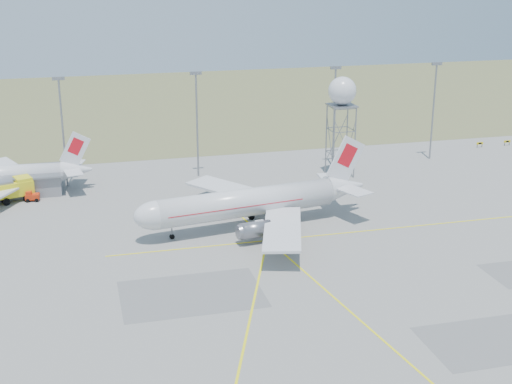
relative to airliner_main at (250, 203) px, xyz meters
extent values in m
plane|color=#989793|center=(7.00, -36.22, -4.10)|extent=(400.00, 400.00, 0.00)
cube|color=#536035|center=(7.00, 103.78, -4.09)|extent=(400.00, 120.00, 0.03)
cube|color=gray|center=(-38.00, 27.78, -2.30)|extent=(18.00, 9.00, 3.60)
cube|color=gray|center=(-38.00, 27.78, -0.35)|extent=(19.00, 10.00, 0.30)
cylinder|color=gray|center=(-28.00, 29.78, 5.90)|extent=(0.36, 0.36, 20.00)
cube|color=gray|center=(-28.00, 29.78, 16.10)|extent=(2.20, 0.50, 0.60)
cylinder|color=gray|center=(-3.00, 29.78, 5.90)|extent=(0.36, 0.36, 20.00)
cube|color=gray|center=(-3.00, 29.78, 16.10)|extent=(2.20, 0.50, 0.60)
cylinder|color=gray|center=(25.00, 29.78, 5.90)|extent=(0.36, 0.36, 20.00)
cube|color=gray|center=(25.00, 29.78, 16.10)|extent=(2.20, 0.50, 0.60)
cylinder|color=gray|center=(47.00, 29.78, 5.90)|extent=(0.36, 0.36, 20.00)
cube|color=gray|center=(47.00, 29.78, 16.10)|extent=(2.20, 0.50, 0.60)
cylinder|color=black|center=(62.00, 35.78, -3.70)|extent=(0.10, 0.10, 0.80)
cylinder|color=black|center=(63.20, 35.78, -3.70)|extent=(0.10, 0.10, 0.80)
cube|color=yellow|center=(62.60, 35.78, -3.15)|extent=(1.60, 0.15, 0.50)
cube|color=black|center=(62.60, 35.70, -3.15)|extent=(0.80, 0.03, 0.30)
cylinder|color=black|center=(69.00, 35.78, -3.70)|extent=(0.10, 0.10, 0.80)
cylinder|color=black|center=(70.20, 35.78, -3.70)|extent=(0.10, 0.10, 0.80)
cube|color=yellow|center=(69.60, 35.78, -3.15)|extent=(1.60, 0.15, 0.50)
cube|color=black|center=(69.60, 35.70, -3.15)|extent=(0.80, 0.03, 0.30)
cylinder|color=silver|center=(-0.67, -0.10, 0.12)|extent=(29.21, 8.73, 4.44)
ellipsoid|color=silver|center=(-14.94, -2.27, 0.12)|extent=(7.69, 5.46, 4.44)
cube|color=black|center=(-16.26, -2.47, 0.78)|extent=(2.03, 2.67, 1.08)
cone|color=silver|center=(16.90, 2.57, 0.45)|extent=(7.25, 5.39, 4.44)
cube|color=silver|center=(16.90, 2.57, 5.11)|extent=(7.08, 1.40, 8.35)
cube|color=red|center=(17.12, 2.60, 5.89)|extent=(3.84, 0.95, 4.28)
cube|color=silver|center=(15.81, 6.00, 1.00)|extent=(4.43, 6.57, 0.20)
cube|color=silver|center=(16.88, -1.03, 1.00)|extent=(4.43, 6.57, 0.20)
cube|color=silver|center=(-0.52, 10.03, -1.00)|extent=(14.48, 17.65, 0.40)
cube|color=silver|center=(2.48, -9.73, -1.00)|extent=(10.39, 18.55, 0.40)
cylinder|color=slate|center=(-2.73, 6.10, -1.99)|extent=(4.99, 3.23, 2.55)
cylinder|color=slate|center=(-0.80, -6.64, -1.99)|extent=(4.99, 3.23, 2.55)
cube|color=red|center=(-2.86, -0.44, 0.23)|extent=(22.63, 7.77, 0.13)
cylinder|color=black|center=(-12.74, -1.94, -3.60)|extent=(0.89, 0.89, 1.00)
cube|color=black|center=(1.53, 0.23, -3.60)|extent=(2.10, 6.75, 1.00)
cylinder|color=gray|center=(1.53, 0.23, -3.10)|extent=(0.30, 0.30, 2.00)
cone|color=silver|center=(-26.10, 26.91, -0.35)|extent=(5.69, 3.96, 3.66)
cube|color=silver|center=(-26.10, 26.91, 3.49)|extent=(5.86, 0.61, 6.88)
cube|color=red|center=(-25.92, 26.90, 4.13)|extent=(3.16, 0.49, 3.53)
cube|color=silver|center=(-26.39, 29.86, 0.10)|extent=(3.21, 5.19, 0.16)
cube|color=silver|center=(-26.73, 24.01, 0.10)|extent=(3.21, 5.19, 0.16)
cube|color=silver|center=(-38.87, 35.88, -1.54)|extent=(9.70, 15.19, 0.33)
cube|color=black|center=(-38.88, 27.64, -3.69)|extent=(1.23, 5.53, 0.82)
cylinder|color=gray|center=(-38.88, 27.64, -3.28)|extent=(0.23, 0.23, 1.65)
cylinder|color=gray|center=(21.82, 21.08, 2.89)|extent=(0.26, 0.26, 13.98)
cylinder|color=gray|center=(26.13, 21.08, 2.89)|extent=(0.26, 0.26, 13.98)
cylinder|color=gray|center=(26.13, 25.38, 2.89)|extent=(0.26, 0.26, 13.98)
cylinder|color=gray|center=(21.82, 25.38, 2.89)|extent=(0.26, 0.26, 13.98)
cube|color=gray|center=(23.97, 23.23, 9.88)|extent=(4.90, 4.90, 0.27)
sphere|color=silver|center=(23.97, 23.23, 12.68)|extent=(5.38, 5.38, 5.38)
cube|color=yellow|center=(-38.89, 22.53, -1.84)|extent=(10.73, 6.53, 2.49)
cube|color=yellow|center=(-35.47, 23.72, -0.82)|extent=(3.60, 3.88, 1.58)
cube|color=black|center=(-34.72, 23.97, -0.71)|extent=(1.07, 2.82, 1.13)
cube|color=red|center=(-34.00, 22.13, -3.30)|extent=(2.50, 1.73, 0.97)
cube|color=red|center=(-34.53, 22.19, -2.55)|extent=(1.09, 1.38, 0.54)
camera|label=1|loc=(-25.64, -102.87, 36.62)|focal=50.00mm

